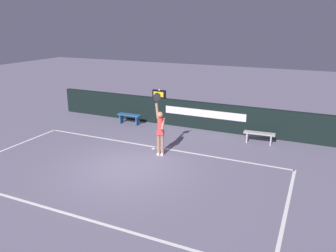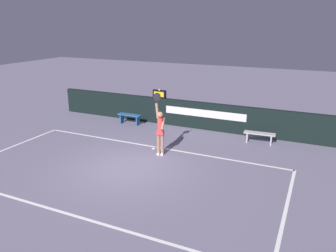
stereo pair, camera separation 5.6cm
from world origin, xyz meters
The scene contains 8 objects.
ground_plane centered at (0.00, 0.00, 0.00)m, with size 60.00×60.00×0.00m, color slate.
court_lines centered at (0.00, -0.48, 0.00)m, with size 11.18×5.67×0.00m.
back_wall centered at (0.00, 5.48, 0.67)m, with size 14.59×0.22×1.34m.
speed_display centered at (-1.38, 5.48, 1.55)m, with size 0.70×0.15×0.41m.
tennis_player centered at (0.53, 1.65, 1.05)m, with size 0.51×0.47×2.52m.
tennis_ball centered at (0.56, 1.54, 2.63)m, with size 0.07×0.07×0.07m.
courtside_bench_near centered at (3.87, 4.58, 0.36)m, with size 1.34×0.45×0.48m.
courtside_bench_far centered at (-2.70, 4.66, 0.38)m, with size 1.25×0.37×0.52m.
Camera 2 is at (5.96, -9.36, 5.04)m, focal length 35.44 mm.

